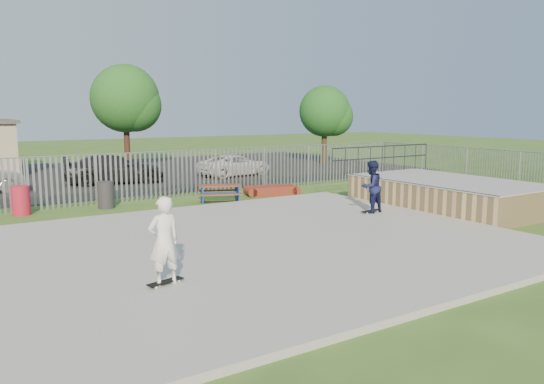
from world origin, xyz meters
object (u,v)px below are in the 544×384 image
car_white (235,165)px  skater_navy (371,187)px  skater_white (164,241)px  trash_bin_grey (106,195)px  car_dark (114,169)px  trash_bin_red (21,201)px  tree_right (325,111)px  picnic_table (220,194)px  tree_mid (125,99)px  funbox (272,190)px

car_white → skater_navy: (-1.70, -12.98, 0.44)m
skater_navy → skater_white: 9.66m
trash_bin_grey → car_dark: 7.23m
trash_bin_red → tree_right: bearing=23.1°
trash_bin_grey → car_white: (9.07, 6.28, 0.11)m
picnic_table → skater_navy: bearing=-38.2°
skater_white → tree_mid: bearing=-109.6°
picnic_table → skater_navy: 6.35m
trash_bin_grey → skater_navy: skater_navy is taller
tree_right → skater_white: (-19.31, -19.29, -2.59)m
funbox → tree_right: 14.78m
skater_white → funbox: bearing=-136.2°
tree_right → car_white: bearing=-162.2°
funbox → tree_mid: size_ratio=0.33×
funbox → skater_navy: bearing=-72.0°
car_dark → skater_navy: skater_navy is taller
picnic_table → car_dark: 8.28m
car_white → skater_white: bearing=138.5°
trash_bin_red → car_white: bearing=26.6°
trash_bin_grey → car_dark: bearing=71.1°
trash_bin_grey → tree_right: tree_right is taller
funbox → trash_bin_red: bearing=-169.8°
car_white → tree_right: bearing=-80.8°
trash_bin_grey → car_white: car_white is taller
skater_navy → tree_right: bearing=-129.8°
car_white → trash_bin_red: bearing=108.0°
car_white → tree_right: size_ratio=0.80×
picnic_table → tree_right: bearing=59.6°
trash_bin_grey → tree_right: 20.11m
funbox → tree_mid: bearing=113.6°
trash_bin_grey → tree_mid: tree_mid is taller
picnic_table → car_dark: size_ratio=0.43×
car_white → trash_bin_grey: bearing=116.1°
trash_bin_grey → skater_white: bearing=-99.0°
funbox → tree_right: bearing=58.2°
trash_bin_red → skater_white: (1.30, -10.51, 0.54)m
picnic_table → car_white: 8.91m
trash_bin_grey → tree_mid: 14.92m
funbox → car_dark: bearing=138.0°
trash_bin_grey → trash_bin_red: bearing=174.8°
tree_mid → skater_white: tree_mid is taller
picnic_table → car_white: size_ratio=0.49×
picnic_table → trash_bin_grey: trash_bin_grey is taller
car_dark → tree_right: (15.35, 2.21, 2.92)m
skater_white → tree_right: bearing=-138.8°
trash_bin_red → trash_bin_grey: trash_bin_red is taller
car_white → tree_mid: tree_mid is taller
trash_bin_grey → funbox: bearing=-5.4°
trash_bin_grey → skater_navy: (7.36, -6.70, 0.55)m
trash_bin_red → car_white: car_white is taller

